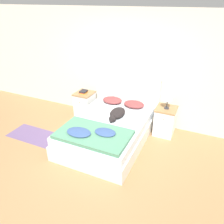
{
  "coord_description": "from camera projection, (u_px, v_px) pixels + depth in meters",
  "views": [
    {
      "loc": [
        1.72,
        -2.46,
        2.71
      ],
      "look_at": [
        0.06,
        1.2,
        0.59
      ],
      "focal_mm": 35.0,
      "sensor_mm": 36.0,
      "label": 1
    }
  ],
  "objects": [
    {
      "name": "ground_plane",
      "position": [
        81.0,
        169.0,
        3.88
      ],
      "size": [
        16.0,
        16.0,
        0.0
      ],
      "primitive_type": "plane",
      "color": "#997047"
    },
    {
      "name": "wall_back",
      "position": [
        126.0,
        68.0,
        5.0
      ],
      "size": [
        9.0,
        0.06,
        2.55
      ],
      "color": "beige",
      "rests_on": "ground_plane"
    },
    {
      "name": "bed",
      "position": [
        108.0,
        131.0,
        4.54
      ],
      "size": [
        1.49,
        2.09,
        0.49
      ],
      "color": "silver",
      "rests_on": "ground_plane"
    },
    {
      "name": "headboard",
      "position": [
        127.0,
        97.0,
        5.24
      ],
      "size": [
        1.57,
        0.06,
        1.13
      ],
      "color": "silver",
      "rests_on": "ground_plane"
    },
    {
      "name": "nightstand_left",
      "position": [
        85.0,
        104.0,
        5.5
      ],
      "size": [
        0.44,
        0.47,
        0.63
      ],
      "color": "white",
      "rests_on": "ground_plane"
    },
    {
      "name": "nightstand_right",
      "position": [
        165.0,
        121.0,
        4.77
      ],
      "size": [
        0.44,
        0.47,
        0.63
      ],
      "color": "white",
      "rests_on": "ground_plane"
    },
    {
      "name": "pillow_left",
      "position": [
        112.0,
        100.0,
        5.16
      ],
      "size": [
        0.47,
        0.34,
        0.13
      ],
      "color": "brown",
      "rests_on": "bed"
    },
    {
      "name": "pillow_right",
      "position": [
        134.0,
        104.0,
        4.96
      ],
      "size": [
        0.47,
        0.34,
        0.13
      ],
      "color": "brown",
      "rests_on": "bed"
    },
    {
      "name": "quilt",
      "position": [
        93.0,
        134.0,
        3.92
      ],
      "size": [
        1.31,
        0.79,
        0.12
      ],
      "color": "#4C8466",
      "rests_on": "bed"
    },
    {
      "name": "dog",
      "position": [
        117.0,
        113.0,
        4.54
      ],
      "size": [
        0.29,
        0.66,
        0.16
      ],
      "color": "black",
      "rests_on": "bed"
    },
    {
      "name": "book_stack",
      "position": [
        84.0,
        92.0,
        5.33
      ],
      "size": [
        0.17,
        0.21,
        0.06
      ],
      "color": "gold",
      "rests_on": "nightstand_left"
    },
    {
      "name": "table_lamp",
      "position": [
        168.0,
        97.0,
        4.48
      ],
      "size": [
        0.22,
        0.22,
        0.36
      ],
      "color": "#2D2D33",
      "rests_on": "nightstand_right"
    },
    {
      "name": "rug",
      "position": [
        36.0,
        136.0,
        4.82
      ],
      "size": [
        1.25,
        0.57,
        0.0
      ],
      "color": "#604C75",
      "rests_on": "ground_plane"
    }
  ]
}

